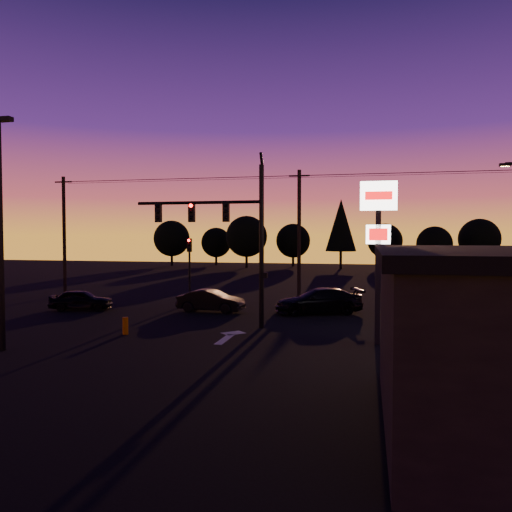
# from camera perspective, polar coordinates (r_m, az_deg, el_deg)

# --- Properties ---
(ground) EXTENTS (120.00, 120.00, 0.00)m
(ground) POSITION_cam_1_polar(r_m,az_deg,el_deg) (21.42, -5.63, -9.93)
(ground) COLOR black
(ground) RESTS_ON ground
(lane_arrow) EXTENTS (1.20, 3.10, 0.01)m
(lane_arrow) POSITION_cam_1_polar(r_m,az_deg,el_deg) (22.83, -3.10, -9.13)
(lane_arrow) COLOR beige
(lane_arrow) RESTS_ON ground
(traffic_signal_mast) EXTENTS (6.79, 0.52, 8.58)m
(traffic_signal_mast) POSITION_cam_1_polar(r_m,az_deg,el_deg) (24.77, -3.00, 3.25)
(traffic_signal_mast) COLOR black
(traffic_signal_mast) RESTS_ON ground
(secondary_signal) EXTENTS (0.30, 0.31, 4.35)m
(secondary_signal) POSITION_cam_1_polar(r_m,az_deg,el_deg) (33.46, -7.62, -0.54)
(secondary_signal) COLOR black
(secondary_signal) RESTS_ON ground
(pylon_sign) EXTENTS (1.50, 0.28, 6.80)m
(pylon_sign) POSITION_cam_1_polar(r_m,az_deg,el_deg) (21.37, 13.80, 3.26)
(pylon_sign) COLOR black
(pylon_sign) RESTS_ON ground
(utility_pole_0) EXTENTS (1.40, 0.26, 9.00)m
(utility_pole_0) POSITION_cam_1_polar(r_m,az_deg,el_deg) (40.70, -21.07, 2.28)
(utility_pole_0) COLOR black
(utility_pole_0) RESTS_ON ground
(utility_pole_1) EXTENTS (1.40, 0.26, 9.00)m
(utility_pole_1) POSITION_cam_1_polar(r_m,az_deg,el_deg) (34.17, 4.95, 2.43)
(utility_pole_1) COLOR black
(utility_pole_1) RESTS_ON ground
(power_wires) EXTENTS (36.00, 1.22, 0.07)m
(power_wires) POSITION_cam_1_polar(r_m,az_deg,el_deg) (34.40, 4.97, 9.07)
(power_wires) COLOR black
(power_wires) RESTS_ON ground
(bollard) EXTENTS (0.26, 0.26, 0.79)m
(bollard) POSITION_cam_1_polar(r_m,az_deg,el_deg) (23.91, -14.71, -7.73)
(bollard) COLOR #BA6600
(bollard) RESTS_ON ground
(tree_0) EXTENTS (5.36, 5.36, 6.74)m
(tree_0) POSITION_cam_1_polar(r_m,az_deg,el_deg) (75.48, -9.61, 1.99)
(tree_0) COLOR black
(tree_0) RESTS_ON ground
(tree_1) EXTENTS (4.54, 4.54, 5.71)m
(tree_1) POSITION_cam_1_polar(r_m,az_deg,el_deg) (76.29, -4.58, 1.55)
(tree_1) COLOR black
(tree_1) RESTS_ON ground
(tree_2) EXTENTS (5.77, 5.78, 7.26)m
(tree_2) POSITION_cam_1_polar(r_m,az_deg,el_deg) (69.86, -1.09, 2.25)
(tree_2) COLOR black
(tree_2) RESTS_ON ground
(tree_3) EXTENTS (4.95, 4.95, 6.22)m
(tree_3) POSITION_cam_1_polar(r_m,az_deg,el_deg) (72.64, 4.27, 1.75)
(tree_3) COLOR black
(tree_3) RESTS_ON ground
(tree_4) EXTENTS (4.18, 4.18, 9.50)m
(tree_4) POSITION_cam_1_polar(r_m,az_deg,el_deg) (68.97, 9.68, 3.50)
(tree_4) COLOR black
(tree_4) RESTS_ON ground
(tree_5) EXTENTS (4.95, 4.95, 6.22)m
(tree_5) POSITION_cam_1_polar(r_m,az_deg,el_deg) (73.91, 14.52, 1.69)
(tree_5) COLOR black
(tree_5) RESTS_ON ground
(tree_6) EXTENTS (4.54, 4.54, 5.71)m
(tree_6) POSITION_cam_1_polar(r_m,az_deg,el_deg) (68.39, 19.72, 1.31)
(tree_6) COLOR black
(tree_6) RESTS_ON ground
(tree_7) EXTENTS (5.36, 5.36, 6.74)m
(tree_7) POSITION_cam_1_polar(r_m,az_deg,el_deg) (72.32, 24.16, 1.79)
(tree_7) COLOR black
(tree_7) RESTS_ON ground
(car_left) EXTENTS (3.94, 2.34, 1.26)m
(car_left) POSITION_cam_1_polar(r_m,az_deg,el_deg) (32.29, -19.35, -4.74)
(car_left) COLOR black
(car_left) RESTS_ON ground
(car_mid) EXTENTS (4.05, 1.60, 1.31)m
(car_mid) POSITION_cam_1_polar(r_m,az_deg,el_deg) (29.96, -5.18, -5.11)
(car_mid) COLOR black
(car_mid) RESTS_ON ground
(car_right) EXTENTS (5.50, 3.74, 1.48)m
(car_right) POSITION_cam_1_polar(r_m,az_deg,el_deg) (29.36, 7.16, -5.11)
(car_right) COLOR black
(car_right) RESTS_ON ground
(suv_parked) EXTENTS (2.44, 5.23, 1.45)m
(suv_parked) POSITION_cam_1_polar(r_m,az_deg,el_deg) (17.47, 23.33, -10.51)
(suv_parked) COLOR black
(suv_parked) RESTS_ON ground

